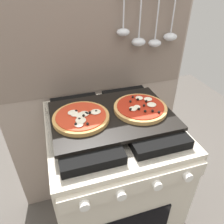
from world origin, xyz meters
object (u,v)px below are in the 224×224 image
(baking_tray, at_px, (112,115))
(pizza_left, at_px, (81,117))
(stove, at_px, (112,181))
(pizza_right, at_px, (140,108))

(baking_tray, distance_m, pizza_left, 0.14)
(stove, height_order, pizza_left, pizza_left)
(baking_tray, xyz_separation_m, pizza_right, (0.14, -0.01, 0.02))
(baking_tray, bearing_deg, pizza_left, -178.70)
(stove, relative_size, pizza_left, 3.68)
(pizza_left, xyz_separation_m, pizza_right, (0.27, -0.00, -0.00))
(baking_tray, distance_m, pizza_right, 0.14)
(stove, xyz_separation_m, baking_tray, (0.00, 0.00, 0.46))
(pizza_right, bearing_deg, baking_tray, 177.25)
(stove, relative_size, baking_tray, 1.67)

